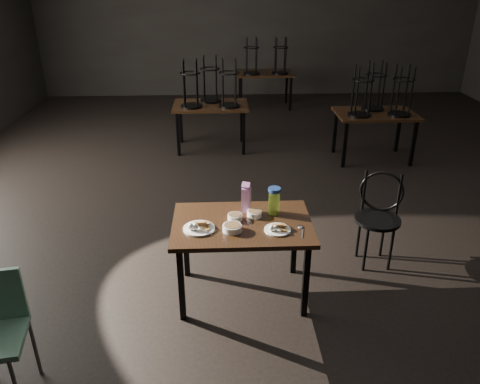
{
  "coord_description": "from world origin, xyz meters",
  "views": [
    {
      "loc": [
        -0.94,
        -5.17,
        2.71
      ],
      "look_at": [
        -0.76,
        -1.26,
        0.85
      ],
      "focal_mm": 35.0,
      "sensor_mm": 36.0,
      "label": 1
    }
  ],
  "objects_px": {
    "main_table": "(242,230)",
    "juice_carton": "(246,198)",
    "water_bottle": "(274,200)",
    "bentwood_chair": "(379,211)"
  },
  "relations": [
    {
      "from": "main_table",
      "to": "juice_carton",
      "type": "bearing_deg",
      "value": 77.41
    },
    {
      "from": "water_bottle",
      "to": "bentwood_chair",
      "type": "relative_size",
      "value": 0.26
    },
    {
      "from": "bentwood_chair",
      "to": "juice_carton",
      "type": "bearing_deg",
      "value": -146.39
    },
    {
      "from": "juice_carton",
      "to": "water_bottle",
      "type": "bearing_deg",
      "value": -10.78
    },
    {
      "from": "main_table",
      "to": "water_bottle",
      "type": "xyz_separation_m",
      "value": [
        0.29,
        0.16,
        0.2
      ]
    },
    {
      "from": "main_table",
      "to": "juice_carton",
      "type": "xyz_separation_m",
      "value": [
        0.05,
        0.21,
        0.21
      ]
    },
    {
      "from": "main_table",
      "to": "bentwood_chair",
      "type": "relative_size",
      "value": 1.28
    },
    {
      "from": "main_table",
      "to": "juice_carton",
      "type": "relative_size",
      "value": 4.18
    },
    {
      "from": "juice_carton",
      "to": "water_bottle",
      "type": "height_order",
      "value": "juice_carton"
    },
    {
      "from": "water_bottle",
      "to": "bentwood_chair",
      "type": "bearing_deg",
      "value": 17.83
    }
  ]
}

